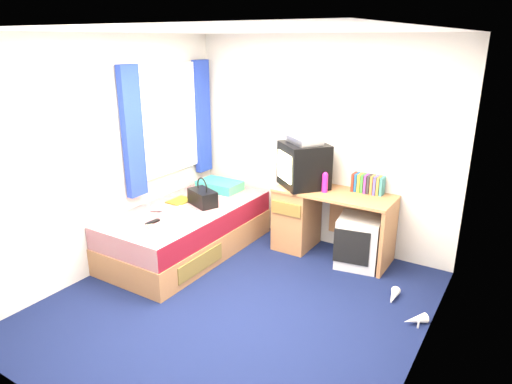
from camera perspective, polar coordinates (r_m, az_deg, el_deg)
The scene contains 20 objects.
ground at distance 4.38m, azimuth -2.40°, elevation -13.76°, with size 3.40×3.40×0.00m, color #0C1438.
room_shell at distance 3.80m, azimuth -2.69°, elevation 5.05°, with size 3.40×3.40×3.40m.
bed at distance 5.29m, azimuth -8.50°, elevation -4.70°, with size 1.01×2.00×0.54m.
pillow at distance 5.73m, azimuth -4.56°, elevation 0.82°, with size 0.53×0.34×0.12m, color blue.
desk at distance 5.29m, azimuth 6.90°, elevation -3.01°, with size 1.30×0.55×0.75m.
storage_cube at distance 5.05m, azimuth 12.72°, elevation -6.06°, with size 0.44×0.44×0.55m, color silver.
crt_tv at distance 5.15m, azimuth 5.96°, elevation 3.38°, with size 0.68×0.67×0.50m.
vcr at distance 5.08m, azimuth 6.12°, elevation 6.47°, with size 0.38×0.27×0.07m, color #B4B4B7.
book_row at distance 5.09m, azimuth 13.82°, elevation 1.00°, with size 0.34×0.13×0.20m.
picture_frame at distance 5.09m, azimuth 15.17°, elevation 0.55°, with size 0.02×0.12×0.14m, color black.
pink_water_bottle at distance 5.01m, azimuth 8.61°, elevation 1.08°, with size 0.06×0.06×0.20m, color #CF1D8B.
aerosol_can at distance 5.06m, azimuth 8.65°, elevation 1.10°, with size 0.05×0.05×0.17m, color silver.
handbag at distance 5.21m, azimuth -6.70°, elevation -0.64°, with size 0.41×0.32×0.33m.
towel at distance 4.83m, azimuth -9.45°, elevation -2.95°, with size 0.29×0.24×0.10m, color white.
magazine at distance 5.40m, azimuth -9.48°, elevation -1.07°, with size 0.21×0.28×0.01m, color yellow.
water_bottle at distance 5.11m, azimuth -11.79°, elevation -2.03°, with size 0.07×0.07×0.20m, color silver.
colour_swatch_fan at distance 4.72m, azimuth -13.03°, elevation -4.24°, with size 0.22×0.06×0.01m, color #FEF038.
remote_control at distance 4.83m, azimuth -12.80°, elevation -3.68°, with size 0.05×0.16×0.02m, color black.
window_assembly at distance 5.45m, azimuth -10.79°, elevation 8.53°, with size 0.11×1.42×1.40m.
white_heels at distance 4.45m, azimuth 18.01°, elevation -13.55°, with size 0.43×0.52×0.09m.
Camera 1 is at (2.11, -3.03, 2.34)m, focal length 32.00 mm.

